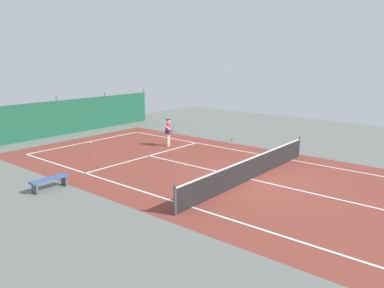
{
  "coord_description": "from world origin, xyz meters",
  "views": [
    {
      "loc": [
        -13.86,
        -7.99,
        5.26
      ],
      "look_at": [
        0.72,
        3.95,
        0.9
      ],
      "focal_mm": 35.1,
      "sensor_mm": 36.0,
      "label": 1
    }
  ],
  "objects": [
    {
      "name": "water_bottle",
      "position": [
        6.01,
        4.94,
        0.12
      ],
      "size": [
        0.08,
        0.08,
        0.24
      ],
      "primitive_type": "cylinder",
      "color": "#D84C38",
      "rests_on": "ground"
    },
    {
      "name": "court_surface",
      "position": [
        0.0,
        0.0,
        0.0
      ],
      "size": [
        11.02,
        26.6,
        0.01
      ],
      "color": "brown",
      "rests_on": "ground"
    },
    {
      "name": "tennis_ball_midcourt",
      "position": [
        -1.82,
        8.71,
        0.03
      ],
      "size": [
        0.07,
        0.07,
        0.07
      ],
      "primitive_type": "sphere",
      "color": "#CCDB33",
      "rests_on": "ground"
    },
    {
      "name": "tennis_ball_near_player",
      "position": [
        -0.23,
        3.57,
        0.03
      ],
      "size": [
        0.07,
        0.07,
        0.07
      ],
      "primitive_type": "sphere",
      "color": "#CCDB33",
      "rests_on": "ground"
    },
    {
      "name": "back_fence",
      "position": [
        -0.0,
        15.69,
        0.67
      ],
      "size": [
        16.3,
        0.98,
        2.7
      ],
      "color": "#195138",
      "rests_on": "ground"
    },
    {
      "name": "tennis_player",
      "position": [
        2.41,
        7.17,
        0.96
      ],
      "size": [
        0.57,
        0.82,
        1.64
      ],
      "rotation": [
        0.0,
        0.0,
        3.47
      ],
      "color": "beige",
      "rests_on": "ground"
    },
    {
      "name": "courtside_bench",
      "position": [
        -6.31,
        5.68,
        0.37
      ],
      "size": [
        1.6,
        0.4,
        0.49
      ],
      "color": "#335184",
      "rests_on": "ground"
    },
    {
      "name": "tennis_net",
      "position": [
        0.0,
        0.0,
        0.51
      ],
      "size": [
        10.12,
        0.1,
        1.1
      ],
      "color": "black",
      "rests_on": "ground"
    },
    {
      "name": "ground_plane",
      "position": [
        0.0,
        0.0,
        0.0
      ],
      "size": [
        36.0,
        36.0,
        0.0
      ],
      "primitive_type": "plane",
      "color": "slate"
    }
  ]
}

